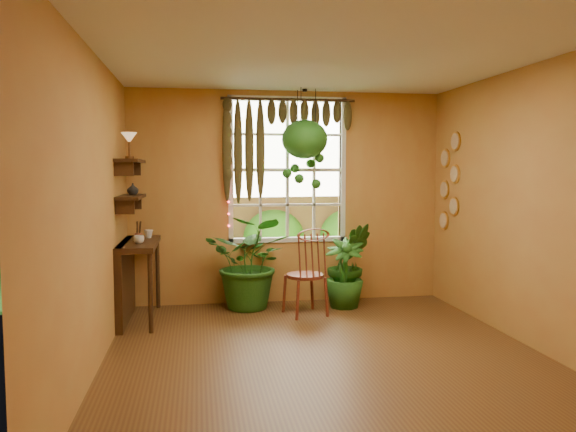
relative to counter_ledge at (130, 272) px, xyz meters
name	(u,v)px	position (x,y,z in m)	size (l,w,h in m)	color
floor	(327,358)	(1.91, -1.60, -0.55)	(4.50, 4.50, 0.00)	brown
ceiling	(329,54)	(1.91, -1.60, 2.15)	(4.50, 4.50, 0.00)	silver
wall_back	(288,197)	(1.91, 0.65, 0.80)	(4.00, 4.00, 0.00)	#B8893E
wall_left	(93,212)	(-0.09, -1.60, 0.80)	(4.50, 4.50, 0.00)	#B8893E
wall_right	(534,207)	(3.91, -1.60, 0.80)	(4.50, 4.50, 0.00)	#B8893E
window	(287,170)	(1.91, 0.68, 1.15)	(1.52, 0.10, 1.86)	silver
valance_vine	(282,124)	(1.82, 0.56, 1.73)	(1.70, 0.12, 1.10)	#3B2610
string_lights	(228,166)	(1.15, 0.59, 1.20)	(0.03, 0.03, 1.54)	#FF2633
wall_plates	(449,182)	(3.89, 0.19, 1.00)	(0.04, 0.32, 1.10)	#F6EEC9
counter_ledge	(130,272)	(0.00, 0.00, 0.00)	(0.40, 1.20, 0.90)	#3B2610
shelf_lower	(131,197)	(0.03, 0.00, 0.85)	(0.25, 0.90, 0.04)	#3B2610
shelf_upper	(130,161)	(0.03, 0.00, 1.25)	(0.25, 0.90, 0.04)	#3B2610
backyard	(264,190)	(2.15, 5.27, 0.73)	(14.00, 10.00, 12.00)	#265718
windsor_chair	(306,286)	(2.01, -0.09, -0.21)	(0.54, 0.56, 1.18)	maroon
potted_plant_left	(251,262)	(1.41, 0.33, 0.03)	(1.04, 0.90, 1.15)	#164512
potted_plant_mid	(349,263)	(2.67, 0.41, -0.04)	(0.56, 0.45, 1.03)	#164512
potted_plant_right	(344,273)	(2.54, 0.20, -0.12)	(0.48, 0.48, 0.86)	#164512
hanging_basket	(305,146)	(2.09, 0.45, 1.44)	(0.57, 0.57, 1.25)	black
cup_a	(139,240)	(0.13, -0.21, 0.39)	(0.11, 0.11, 0.09)	silver
cup_b	(149,234)	(0.19, 0.30, 0.40)	(0.10, 0.10, 0.10)	beige
brush_jar	(138,232)	(0.11, -0.04, 0.46)	(0.08, 0.08, 0.29)	brown
shelf_vase	(133,189)	(0.04, 0.14, 0.93)	(0.13, 0.13, 0.13)	#B2AD99
tiffany_lamp	(129,139)	(0.05, -0.20, 1.47)	(0.17, 0.17, 0.28)	brown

